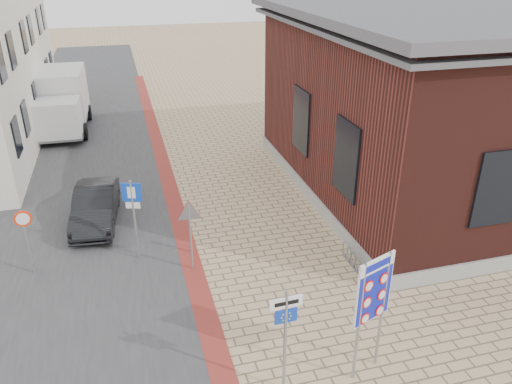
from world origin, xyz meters
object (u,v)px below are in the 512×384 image
box_truck (61,101)px  essen_sign (286,326)px  sedan (96,206)px  border_sign (374,292)px  bollard (191,240)px  parking_sign (133,206)px

box_truck → essen_sign: box_truck is taller
essen_sign → sedan: bearing=111.7°
border_sign → bollard: (-3.00, 5.90, -1.71)m
parking_sign → bollard: bearing=13.5°
bollard → parking_sign: bearing=176.3°
border_sign → bollard: border_sign is taller
box_truck → essen_sign: (5.69, -19.62, 0.16)m
sedan → bollard: (2.87, -2.84, -0.17)m
parking_sign → bollard: parking_sign is taller
essen_sign → parking_sign: (-2.70, 6.00, 0.09)m
box_truck → bollard: 14.52m
essen_sign → bollard: (-1.08, 5.90, -1.26)m
essen_sign → parking_sign: size_ratio=0.98×
box_truck → bollard: box_truck is taller
sedan → bollard: size_ratio=4.17×
box_truck → border_sign: size_ratio=1.94×
box_truck → border_sign: (7.61, -19.62, 0.61)m
sedan → parking_sign: bearing=-59.9°
essen_sign → bollard: 6.12m
sedan → bollard: sedan is taller
border_sign → parking_sign: size_ratio=1.14×
bollard → essen_sign: bearing=-79.6°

